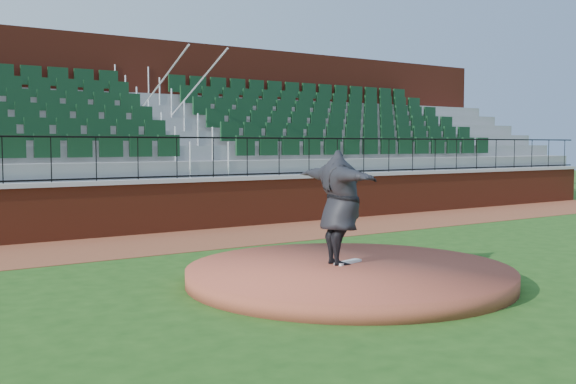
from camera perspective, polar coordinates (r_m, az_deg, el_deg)
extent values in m
plane|color=#204B15|center=(10.82, 4.57, -7.35)|extent=(90.00, 90.00, 0.00)
cube|color=brown|center=(15.32, -8.36, -4.00)|extent=(34.00, 3.20, 0.01)
cube|color=maroon|center=(16.69, -10.83, -1.32)|extent=(34.00, 0.35, 1.20)
cube|color=#B7B7B7|center=(16.64, -10.86, 0.91)|extent=(34.00, 0.45, 0.10)
cube|color=maroon|center=(21.80, -16.83, 5.47)|extent=(34.00, 0.50, 5.50)
cylinder|color=brown|center=(10.57, 5.14, -6.92)|extent=(5.01, 5.01, 0.25)
cube|color=silver|center=(10.83, 5.06, -5.88)|extent=(0.58, 0.29, 0.04)
imported|color=black|center=(10.61, 4.35, -1.31)|extent=(0.95, 2.27, 1.79)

